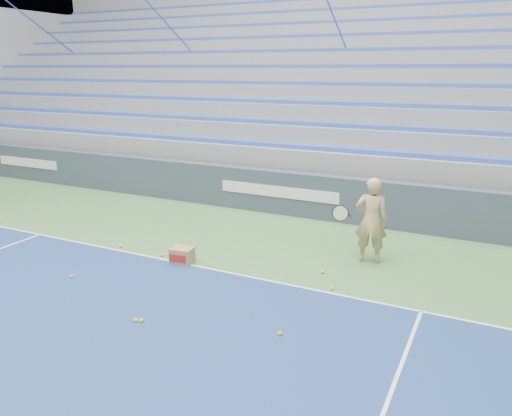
# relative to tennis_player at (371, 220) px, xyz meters

# --- Properties ---
(sponsor_barrier) EXTENTS (30.00, 0.32, 1.10)m
(sponsor_barrier) POSITION_rel_tennis_player_xyz_m (-2.86, 2.29, -0.28)
(sponsor_barrier) COLOR #364052
(sponsor_barrier) RESTS_ON ground
(bleachers) EXTENTS (31.00, 9.15, 7.30)m
(bleachers) POSITION_rel_tennis_player_xyz_m (-2.86, 8.00, 1.52)
(bleachers) COLOR gray
(bleachers) RESTS_ON ground
(tennis_player) EXTENTS (0.94, 0.87, 1.66)m
(tennis_player) POSITION_rel_tennis_player_xyz_m (0.00, 0.00, 0.00)
(tennis_player) COLOR tan
(tennis_player) RESTS_ON ground
(ball_box) EXTENTS (0.46, 0.38, 0.31)m
(ball_box) POSITION_rel_tennis_player_xyz_m (-3.17, -1.69, -0.68)
(ball_box) COLOR #99744A
(ball_box) RESTS_ON ground
(tennis_ball_0) EXTENTS (0.07, 0.07, 0.07)m
(tennis_ball_0) POSITION_rel_tennis_player_xyz_m (-4.82, -1.52, -0.80)
(tennis_ball_0) COLOR #C5DB2C
(tennis_ball_0) RESTS_ON ground
(tennis_ball_1) EXTENTS (0.07, 0.07, 0.07)m
(tennis_ball_1) POSITION_rel_tennis_player_xyz_m (-2.47, -3.91, -0.80)
(tennis_ball_1) COLOR #C5DB2C
(tennis_ball_1) RESTS_ON ground
(tennis_ball_2) EXTENTS (0.07, 0.07, 0.07)m
(tennis_ball_2) POSITION_rel_tennis_player_xyz_m (-3.73, -1.56, -0.80)
(tennis_ball_2) COLOR #C5DB2C
(tennis_ball_2) RESTS_ON ground
(tennis_ball_3) EXTENTS (0.07, 0.07, 0.07)m
(tennis_ball_3) POSITION_rel_tennis_player_xyz_m (-2.39, -3.88, -0.80)
(tennis_ball_3) COLOR #C5DB2C
(tennis_ball_3) RESTS_ON ground
(tennis_ball_4) EXTENTS (0.07, 0.07, 0.07)m
(tennis_ball_4) POSITION_rel_tennis_player_xyz_m (-0.60, -0.96, -0.80)
(tennis_ball_4) COLOR #C5DB2C
(tennis_ball_4) RESTS_ON ground
(tennis_ball_5) EXTENTS (0.07, 0.07, 0.07)m
(tennis_ball_5) POSITION_rel_tennis_player_xyz_m (-0.23, -1.56, -0.80)
(tennis_ball_5) COLOR #C5DB2C
(tennis_ball_5) RESTS_ON ground
(tennis_ball_6) EXTENTS (0.07, 0.07, 0.07)m
(tennis_ball_6) POSITION_rel_tennis_player_xyz_m (-4.52, -3.15, -0.80)
(tennis_ball_6) COLOR #C5DB2C
(tennis_ball_6) RESTS_ON ground
(tennis_ball_7) EXTENTS (0.07, 0.07, 0.07)m
(tennis_ball_7) POSITION_rel_tennis_player_xyz_m (-0.41, -3.31, -0.80)
(tennis_ball_7) COLOR #C5DB2C
(tennis_ball_7) RESTS_ON ground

